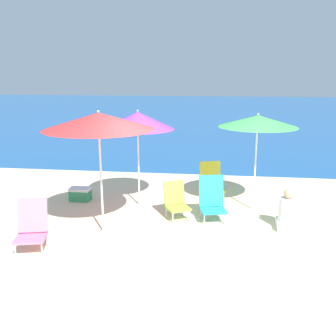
{
  "coord_description": "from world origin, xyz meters",
  "views": [
    {
      "loc": [
        0.46,
        -5.65,
        2.85
      ],
      "look_at": [
        -0.49,
        1.65,
        1.0
      ],
      "focal_mm": 40.0,
      "sensor_mm": 36.0,
      "label": 1
    }
  ],
  "objects_px": {
    "beach_umbrella_red": "(99,121)",
    "person_seated_near": "(288,213)",
    "beach_umbrella_purple": "(138,121)",
    "beach_chair_pink": "(32,226)",
    "beach_chair_lime": "(176,200)",
    "beach_chair_yellow": "(211,181)",
    "beach_chair_teal": "(212,199)",
    "beach_umbrella_green": "(258,121)",
    "cooler_box": "(80,194)"
  },
  "relations": [
    {
      "from": "beach_chair_yellow",
      "to": "beach_chair_pink",
      "type": "xyz_separation_m",
      "value": [
        -2.9,
        -3.26,
        0.06
      ]
    },
    {
      "from": "beach_chair_lime",
      "to": "beach_chair_pink",
      "type": "bearing_deg",
      "value": -171.57
    },
    {
      "from": "beach_chair_yellow",
      "to": "beach_chair_lime",
      "type": "xyz_separation_m",
      "value": [
        -0.68,
        -1.55,
        0.01
      ]
    },
    {
      "from": "beach_chair_yellow",
      "to": "cooler_box",
      "type": "xyz_separation_m",
      "value": [
        -3.0,
        -0.76,
        -0.21
      ]
    },
    {
      "from": "person_seated_near",
      "to": "beach_chair_teal",
      "type": "bearing_deg",
      "value": 171.69
    },
    {
      "from": "beach_chair_lime",
      "to": "beach_chair_teal",
      "type": "height_order",
      "value": "beach_chair_teal"
    },
    {
      "from": "beach_chair_pink",
      "to": "cooler_box",
      "type": "bearing_deg",
      "value": 78.1
    },
    {
      "from": "person_seated_near",
      "to": "beach_chair_yellow",
      "type": "bearing_deg",
      "value": 131.55
    },
    {
      "from": "beach_chair_lime",
      "to": "beach_chair_teal",
      "type": "bearing_deg",
      "value": -29.06
    },
    {
      "from": "beach_chair_lime",
      "to": "beach_chair_teal",
      "type": "xyz_separation_m",
      "value": [
        0.72,
        0.0,
        0.06
      ]
    },
    {
      "from": "cooler_box",
      "to": "beach_chair_yellow",
      "type": "bearing_deg",
      "value": 14.22
    },
    {
      "from": "beach_umbrella_red",
      "to": "person_seated_near",
      "type": "xyz_separation_m",
      "value": [
        3.41,
        0.6,
        -1.75
      ]
    },
    {
      "from": "beach_umbrella_red",
      "to": "beach_chair_lime",
      "type": "xyz_separation_m",
      "value": [
        1.26,
        0.88,
        -1.69
      ]
    },
    {
      "from": "beach_umbrella_green",
      "to": "beach_chair_yellow",
      "type": "height_order",
      "value": "beach_umbrella_green"
    },
    {
      "from": "beach_umbrella_red",
      "to": "beach_chair_teal",
      "type": "height_order",
      "value": "beach_umbrella_red"
    },
    {
      "from": "beach_umbrella_green",
      "to": "person_seated_near",
      "type": "xyz_separation_m",
      "value": [
        0.54,
        -0.99,
        -1.6
      ]
    },
    {
      "from": "beach_umbrella_red",
      "to": "beach_chair_pink",
      "type": "bearing_deg",
      "value": -139.4
    },
    {
      "from": "beach_umbrella_red",
      "to": "beach_chair_lime",
      "type": "height_order",
      "value": "beach_umbrella_red"
    },
    {
      "from": "beach_chair_yellow",
      "to": "beach_umbrella_red",
      "type": "bearing_deg",
      "value": -144.29
    },
    {
      "from": "beach_umbrella_purple",
      "to": "beach_umbrella_red",
      "type": "bearing_deg",
      "value": -102.99
    },
    {
      "from": "beach_umbrella_green",
      "to": "beach_umbrella_purple",
      "type": "height_order",
      "value": "beach_umbrella_purple"
    },
    {
      "from": "beach_chair_pink",
      "to": "person_seated_near",
      "type": "xyz_separation_m",
      "value": [
        4.37,
        1.42,
        -0.11
      ]
    },
    {
      "from": "beach_umbrella_green",
      "to": "beach_chair_teal",
      "type": "relative_size",
      "value": 2.32
    },
    {
      "from": "beach_chair_lime",
      "to": "cooler_box",
      "type": "relative_size",
      "value": 1.57
    },
    {
      "from": "beach_umbrella_green",
      "to": "beach_chair_teal",
      "type": "distance_m",
      "value": 1.86
    },
    {
      "from": "beach_umbrella_green",
      "to": "person_seated_near",
      "type": "height_order",
      "value": "beach_umbrella_green"
    },
    {
      "from": "beach_chair_teal",
      "to": "beach_chair_lime",
      "type": "bearing_deg",
      "value": 166.5
    },
    {
      "from": "beach_umbrella_purple",
      "to": "beach_chair_pink",
      "type": "bearing_deg",
      "value": -119.02
    },
    {
      "from": "beach_umbrella_red",
      "to": "beach_umbrella_purple",
      "type": "xyz_separation_m",
      "value": [
        0.36,
        1.55,
        -0.17
      ]
    },
    {
      "from": "beach_umbrella_red",
      "to": "beach_umbrella_purple",
      "type": "distance_m",
      "value": 1.6
    },
    {
      "from": "cooler_box",
      "to": "beach_chair_pink",
      "type": "bearing_deg",
      "value": -87.75
    },
    {
      "from": "beach_umbrella_green",
      "to": "beach_chair_pink",
      "type": "xyz_separation_m",
      "value": [
        -3.83,
        -2.42,
        -1.5
      ]
    },
    {
      "from": "beach_umbrella_green",
      "to": "beach_chair_lime",
      "type": "height_order",
      "value": "beach_umbrella_green"
    },
    {
      "from": "beach_umbrella_green",
      "to": "beach_umbrella_purple",
      "type": "relative_size",
      "value": 0.98
    },
    {
      "from": "beach_chair_lime",
      "to": "person_seated_near",
      "type": "relative_size",
      "value": 0.94
    },
    {
      "from": "beach_umbrella_green",
      "to": "beach_umbrella_purple",
      "type": "distance_m",
      "value": 2.51
    },
    {
      "from": "beach_umbrella_red",
      "to": "beach_chair_yellow",
      "type": "distance_m",
      "value": 3.55
    },
    {
      "from": "beach_umbrella_red",
      "to": "person_seated_near",
      "type": "bearing_deg",
      "value": 9.99
    },
    {
      "from": "beach_umbrella_red",
      "to": "person_seated_near",
      "type": "height_order",
      "value": "beach_umbrella_red"
    },
    {
      "from": "beach_umbrella_green",
      "to": "beach_chair_pink",
      "type": "distance_m",
      "value": 4.77
    },
    {
      "from": "beach_chair_lime",
      "to": "person_seated_near",
      "type": "bearing_deg",
      "value": -36.58
    },
    {
      "from": "person_seated_near",
      "to": "beach_umbrella_green",
      "type": "bearing_deg",
      "value": 121.48
    },
    {
      "from": "beach_umbrella_red",
      "to": "beach_umbrella_green",
      "type": "relative_size",
      "value": 1.08
    },
    {
      "from": "beach_umbrella_red",
      "to": "beach_chair_pink",
      "type": "distance_m",
      "value": 2.07
    },
    {
      "from": "beach_umbrella_purple",
      "to": "person_seated_near",
      "type": "relative_size",
      "value": 2.68
    },
    {
      "from": "beach_umbrella_purple",
      "to": "beach_chair_teal",
      "type": "distance_m",
      "value": 2.28
    },
    {
      "from": "beach_chair_yellow",
      "to": "beach_chair_teal",
      "type": "height_order",
      "value": "beach_chair_teal"
    },
    {
      "from": "beach_chair_yellow",
      "to": "beach_chair_pink",
      "type": "relative_size",
      "value": 0.97
    },
    {
      "from": "beach_umbrella_purple",
      "to": "cooler_box",
      "type": "relative_size",
      "value": 4.46
    },
    {
      "from": "beach_chair_teal",
      "to": "beach_umbrella_red",
      "type": "bearing_deg",
      "value": -169.53
    }
  ]
}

